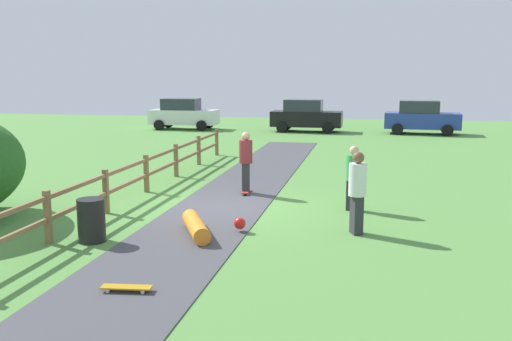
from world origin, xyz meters
name	(u,v)px	position (x,y,z in m)	size (l,w,h in m)	color
ground_plane	(222,206)	(0.00, 0.00, 0.00)	(60.00, 60.00, 0.00)	#568E42
asphalt_path	(222,206)	(0.00, 0.00, 0.01)	(2.40, 28.00, 0.02)	#47474C
wooden_fence	(128,177)	(-2.60, 0.00, 0.67)	(0.12, 18.12, 1.10)	olive
trash_bin	(91,220)	(-1.80, -3.57, 0.45)	(0.56, 0.56, 0.90)	black
skater_riding	(246,159)	(0.30, 1.62, 1.01)	(0.43, 0.82, 1.77)	#B23326
skater_fallen	(199,226)	(0.22, -2.69, 0.20)	(1.53, 1.67, 0.36)	orange
skateboard_loose	(127,287)	(0.04, -5.98, 0.09)	(0.82, 0.29, 0.08)	#BF8C19
bystander_green	(353,175)	(3.37, 0.23, 0.90)	(0.41, 0.41, 1.65)	#2D2D33
bystander_white	(357,189)	(3.51, -1.90, 0.99)	(0.49, 0.49, 1.79)	#2D2D33
parked_car_black	(306,116)	(0.00, 19.66, 0.96)	(4.23, 2.06, 1.92)	black
parked_car_white	(183,114)	(-7.68, 19.65, 0.96)	(4.25, 2.10, 1.92)	silver
parked_car_blue	(421,117)	(6.68, 19.66, 0.96)	(4.30, 2.22, 1.92)	#283D99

